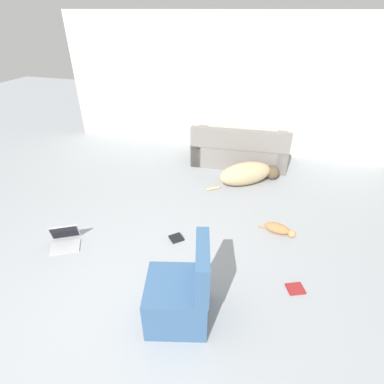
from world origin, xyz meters
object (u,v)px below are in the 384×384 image
at_px(book_black, 176,238).
at_px(side_chair, 181,295).
at_px(dog, 248,174).
at_px(book_red, 295,289).
at_px(couch, 239,150).
at_px(cat, 279,229).
at_px(laptop_open, 65,238).

distance_m(book_black, side_chair, 1.22).
height_order(dog, book_red, dog).
relative_size(couch, cat, 3.54).
bearing_deg(laptop_open, cat, -9.52).
relative_size(dog, cat, 2.33).
bearing_deg(side_chair, dog, 159.68).
distance_m(couch, side_chair, 3.64).
xyz_separation_m(couch, side_chair, (-0.00, -3.64, 0.04)).
bearing_deg(book_red, cat, 103.45).
bearing_deg(cat, dog, 127.56).
distance_m(dog, laptop_open, 3.06).
xyz_separation_m(couch, cat, (0.87, -2.02, -0.20)).
relative_size(book_black, side_chair, 0.25).
distance_m(couch, laptop_open, 3.52).
relative_size(cat, book_black, 2.26).
bearing_deg(laptop_open, book_black, -10.44).
relative_size(laptop_open, book_black, 2.07).
bearing_deg(couch, book_black, 76.00).
bearing_deg(side_chair, book_red, 106.44).
xyz_separation_m(couch, book_black, (-0.43, -2.54, -0.26)).
bearing_deg(couch, cat, 109.00).
bearing_deg(book_black, couch, 80.29).
xyz_separation_m(laptop_open, book_red, (2.90, 0.06, -0.07)).
relative_size(couch, laptop_open, 3.88).
bearing_deg(dog, book_black, -147.93).
bearing_deg(side_chair, book_black, -173.31).
xyz_separation_m(couch, laptop_open, (-1.80, -3.03, -0.19)).
relative_size(book_red, side_chair, 0.25).
relative_size(cat, laptop_open, 1.09).
distance_m(cat, book_red, 0.98).
height_order(laptop_open, side_chair, side_chair).
distance_m(dog, book_black, 1.91).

